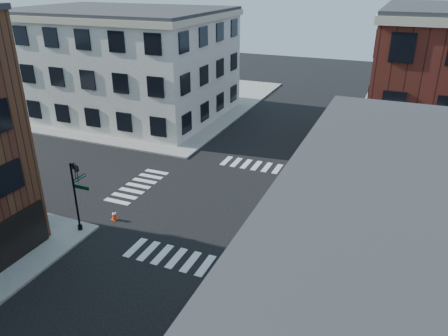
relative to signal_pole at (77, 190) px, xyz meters
The scene contains 8 objects.
ground 9.90m from the signal_pole, 44.81° to the left, with size 120.00×120.00×0.00m, color black.
sidewalk_nw 31.27m from the signal_pole, 117.29° to the left, with size 30.00×30.00×0.15m, color gray.
building_nw 25.92m from the signal_pole, 118.43° to the left, with size 22.00×16.00×11.00m, color beige.
tree_near 21.94m from the signal_pole, 49.38° to the left, with size 2.69×2.69×4.49m.
tree_far 26.78m from the signal_pole, 57.77° to the left, with size 2.43×2.43×4.07m.
signal_pole is the anchor object (origin of this frame).
box_truck 17.93m from the signal_pole, 13.91° to the left, with size 7.91×2.93×3.52m.
traffic_cone 3.32m from the signal_pole, 61.44° to the left, with size 0.45×0.45×0.67m.
Camera 1 is at (10.25, -24.69, 14.55)m, focal length 35.00 mm.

